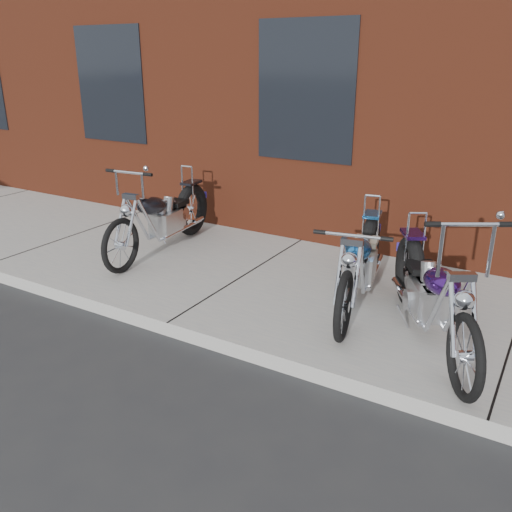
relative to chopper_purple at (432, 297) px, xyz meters
The scene contains 5 objects.
ground 2.57m from the chopper_purple, 156.75° to the right, with size 120.00×120.00×0.00m, color #2E2E2E.
sidewalk 2.41m from the chopper_purple, 167.53° to the left, with size 22.00×3.00×0.15m, color gray.
chopper_purple is the anchor object (origin of this frame).
chopper_blue 0.98m from the chopper_purple, 151.76° to the left, with size 0.70×2.31×1.02m.
chopper_third 3.79m from the chopper_purple, 169.79° to the left, with size 0.58×2.37×1.21m.
Camera 1 is at (3.23, -3.68, 2.65)m, focal length 38.00 mm.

